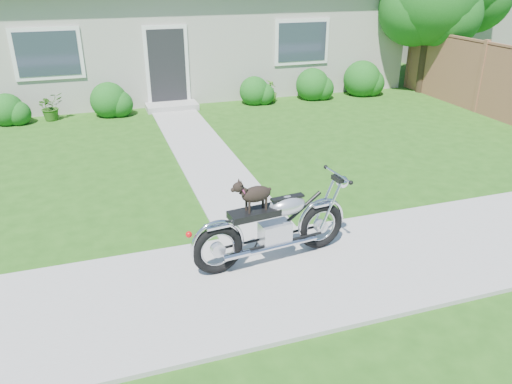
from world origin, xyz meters
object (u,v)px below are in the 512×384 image
fence (481,77)px  motorcycle_with_dog (274,224)px  house (196,16)px  potted_plant_left (50,106)px  potted_plant_right (271,91)px  tree_near (437,3)px

fence → motorcycle_with_dog: fence is taller
house → potted_plant_left: 6.03m
house → fence: bearing=-44.7°
motorcycle_with_dog → potted_plant_right: bearing=64.0°
house → fence: (6.30, -6.24, -1.22)m
house → fence: size_ratio=1.90×
tree_near → motorcycle_with_dog: tree_near is taller
potted_plant_right → motorcycle_with_dog: bearing=-109.7°
tree_near → potted_plant_left: tree_near is taller
potted_plant_left → potted_plant_right: (5.99, 0.00, -0.03)m
tree_near → motorcycle_with_dog: size_ratio=1.86×
potted_plant_left → motorcycle_with_dog: size_ratio=0.32×
fence → house: bearing=135.3°
motorcycle_with_dog → house: bearing=76.1°
fence → potted_plant_left: bearing=165.6°
house → potted_plant_right: bearing=-68.1°
tree_near → motorcycle_with_dog: (-7.95, -7.81, -2.08)m
fence → potted_plant_left: (-10.91, 2.80, -0.59)m
house → tree_near: (6.41, -3.83, 0.48)m
house → potted_plant_left: bearing=-143.2°
house → tree_near: house is taller
tree_near → potted_plant_left: (-11.02, 0.38, -2.29)m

